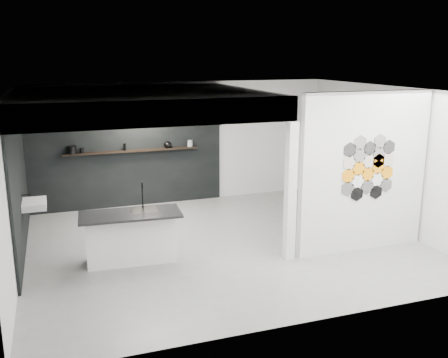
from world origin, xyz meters
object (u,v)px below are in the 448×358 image
at_px(bottle_dark, 125,147).
at_px(kitchen_island, 131,236).
at_px(stockpot, 72,150).
at_px(glass_bowl, 190,145).
at_px(wall_basin, 34,204).
at_px(kettle, 168,145).
at_px(glass_vase, 190,143).
at_px(utensil_cup, 82,151).
at_px(partition_panel, 364,173).

bearing_deg(bottle_dark, kitchen_island, -96.97).
distance_m(kitchen_island, stockpot, 3.35).
xyz_separation_m(stockpot, glass_bowl, (2.63, 0.00, -0.04)).
relative_size(wall_basin, stockpot, 2.95).
relative_size(kettle, bottle_dark, 1.18).
bearing_deg(kettle, kitchen_island, -92.69).
xyz_separation_m(wall_basin, glass_bowl, (3.39, 2.07, 0.51)).
xyz_separation_m(glass_vase, utensil_cup, (-2.43, 0.00, -0.02)).
bearing_deg(kettle, utensil_cup, -159.19).
height_order(kitchen_island, glass_bowl, glass_bowl).
xyz_separation_m(partition_panel, glass_bowl, (-2.08, 3.87, -0.04)).
bearing_deg(bottle_dark, glass_bowl, 0.00).
relative_size(kitchen_island, bottle_dark, 11.00).
bearing_deg(bottle_dark, glass_vase, 0.00).
distance_m(wall_basin, stockpot, 2.27).
relative_size(glass_vase, bottle_dark, 0.99).
relative_size(glass_bowl, glass_vase, 0.80).
relative_size(kettle, glass_bowl, 1.50).
height_order(wall_basin, glass_vase, glass_vase).
bearing_deg(partition_panel, bottle_dark, 132.80).
bearing_deg(kitchen_island, bottle_dark, 86.83).
distance_m(partition_panel, kitchen_island, 4.14).
xyz_separation_m(stockpot, kettle, (2.11, 0.00, -0.01)).
xyz_separation_m(partition_panel, kettle, (-2.60, 3.87, -0.00)).
distance_m(glass_vase, bottle_dark, 1.50).
relative_size(wall_basin, utensil_cup, 5.61).
height_order(wall_basin, stockpot, stockpot).
bearing_deg(kitchen_island, wall_basin, 148.71).
bearing_deg(utensil_cup, kettle, 0.00).
xyz_separation_m(wall_basin, stockpot, (0.76, 2.07, 0.55)).
relative_size(partition_panel, kitchen_island, 1.66).
height_order(glass_bowl, utensil_cup, utensil_cup).
height_order(kettle, glass_vase, kettle).
bearing_deg(bottle_dark, wall_basin, -132.40).
relative_size(kitchen_island, utensil_cup, 15.79).
bearing_deg(kitchen_island, partition_panel, -6.83).
height_order(stockpot, glass_vase, stockpot).
relative_size(partition_panel, utensil_cup, 26.18).
bearing_deg(glass_bowl, partition_panel, -61.77).
bearing_deg(bottle_dark, utensil_cup, 180.00).
relative_size(stockpot, utensil_cup, 1.90).
distance_m(glass_bowl, glass_vase, 0.03).
bearing_deg(partition_panel, wall_basin, 161.77).
relative_size(wall_basin, kitchen_island, 0.36).
distance_m(partition_panel, glass_vase, 4.39).
relative_size(stockpot, bottle_dark, 1.32).
bearing_deg(glass_vase, partition_panel, -61.77).
bearing_deg(glass_bowl, kitchen_island, -121.14).
distance_m(partition_panel, glass_bowl, 4.39).
bearing_deg(kitchen_island, glass_bowl, 62.66).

